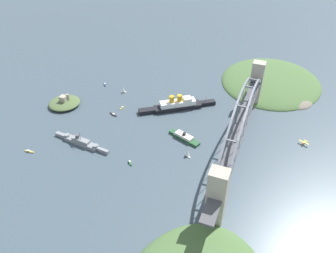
# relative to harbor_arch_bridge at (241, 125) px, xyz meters

# --- Properties ---
(ground_plane) EXTENTS (1400.00, 1400.00, 0.00)m
(ground_plane) POSITION_rel_harbor_arch_bridge_xyz_m (0.00, -0.00, -31.11)
(ground_plane) COLOR #3D4C56
(harbor_arch_bridge) EXTENTS (256.80, 14.79, 67.45)m
(harbor_arch_bridge) POSITION_rel_harbor_arch_bridge_xyz_m (0.00, 0.00, 0.00)
(harbor_arch_bridge) COLOR #ADA38E
(harbor_arch_bridge) RESTS_ON ground
(headland_east_shore) EXTENTS (155.81, 137.39, 18.96)m
(headland_east_shore) POSITION_rel_harbor_arch_bridge_xyz_m (160.82, -16.98, -31.11)
(headland_east_shore) COLOR #476638
(headland_east_shore) RESTS_ON ground
(ocean_liner) EXTENTS (63.37, 85.15, 19.01)m
(ocean_liner) POSITION_rel_harbor_arch_bridge_xyz_m (49.44, 85.34, -25.71)
(ocean_liner) COLOR black
(ocean_liner) RESTS_ON ground
(naval_cruiser) EXTENTS (12.41, 70.69, 17.04)m
(naval_cruiser) POSITION_rel_harbor_arch_bridge_xyz_m (-53.42, 158.20, -28.07)
(naval_cruiser) COLOR gray
(naval_cruiser) RESTS_ON ground
(harbor_ferry_steamer) EXTENTS (20.03, 39.04, 8.13)m
(harbor_ferry_steamer) POSITION_rel_harbor_arch_bridge_xyz_m (-4.92, 57.48, -28.60)
(harbor_ferry_steamer) COLOR #23512D
(harbor_ferry_steamer) RESTS_ON ground
(fort_island_mid_harbor) EXTENTS (39.11, 38.80, 14.00)m
(fort_island_mid_harbor) POSITION_rel_harbor_arch_bridge_xyz_m (5.24, 221.75, -27.58)
(fort_island_mid_harbor) COLOR #4C6038
(fort_island_mid_harbor) RESTS_ON ground
(seaplane_taxiing_near_bridge) EXTENTS (8.68, 10.67, 4.79)m
(seaplane_taxiing_near_bridge) POSITION_rel_harbor_arch_bridge_xyz_m (33.49, -65.46, -29.05)
(seaplane_taxiing_near_bridge) COLOR #B7B7B2
(seaplane_taxiing_near_bridge) RESTS_ON ground
(small_boat_0) EXTENTS (7.90, 2.50, 2.31)m
(small_boat_0) POSITION_rel_harbor_arch_bridge_xyz_m (24.55, 150.10, -30.26)
(small_boat_0) COLOR gold
(small_boat_0) RESTS_ON ground
(small_boat_1) EXTENTS (6.53, 7.72, 10.04)m
(small_boat_1) POSITION_rel_harbor_arch_bridge_xyz_m (-30.10, 45.59, -26.39)
(small_boat_1) COLOR silver
(small_boat_1) RESTS_ON ground
(small_boat_2) EXTENTS (2.63, 11.07, 2.23)m
(small_boat_2) POSITION_rel_harbor_arch_bridge_xyz_m (-84.27, 201.55, -30.31)
(small_boat_2) COLOR gold
(small_boat_2) RESTS_ON ground
(small_boat_3) EXTENTS (6.66, 6.84, 2.56)m
(small_boat_3) POSITION_rel_harbor_arch_bridge_xyz_m (-61.47, 95.48, -30.20)
(small_boat_3) COLOR #2D6B3D
(small_boat_3) RESTS_ON ground
(small_boat_4) EXTENTS (5.32, 8.15, 9.02)m
(small_boat_4) POSITION_rel_harbor_arch_bridge_xyz_m (60.41, 166.82, -26.85)
(small_boat_4) COLOR silver
(small_boat_4) RESTS_ON ground
(small_boat_5) EXTENTS (10.31, 7.56, 2.46)m
(small_boat_5) POSITION_rel_harbor_arch_bridge_xyz_m (69.76, 200.95, -30.24)
(small_boat_5) COLOR #234C8C
(small_boat_5) RESTS_ON ground
(small_boat_6) EXTENTS (6.05, 11.79, 2.11)m
(small_boat_6) POSITION_rel_harbor_arch_bridge_xyz_m (7.98, 153.23, -30.36)
(small_boat_6) COLOR black
(small_boat_6) RESTS_ON ground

